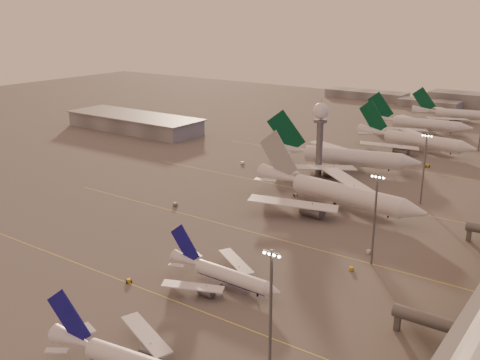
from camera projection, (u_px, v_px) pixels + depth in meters
The scene contains 21 objects.
ground at pixel (68, 287), 136.40m from camera, with size 700.00×700.00×0.00m, color #4D4B4B.
taxiway_markings at pixel (292, 241), 163.47m from camera, with size 180.00×185.25×0.02m.
hangar at pixel (134, 122), 310.64m from camera, with size 82.00×27.00×8.50m.
radar_tower at pixel (320, 125), 221.04m from camera, with size 6.40×6.40×31.10m.
mast_a at pixel (271, 308), 100.29m from camera, with size 3.60×0.56×25.00m.
mast_b at pixel (375, 215), 144.83m from camera, with size 3.60×0.56×25.00m.
mast_c at pixel (424, 166), 190.48m from camera, with size 3.60×0.56×25.00m.
distant_horizon at pixel (455, 100), 387.31m from camera, with size 165.00×37.50×9.00m.
narrowbody_mid at pixel (224, 276), 136.19m from camera, with size 33.38×26.66×13.05m.
widebody_white at pixel (336, 196), 189.67m from camera, with size 65.81×52.45×23.19m.
greentail_a at pixel (342, 160), 234.82m from camera, with size 64.15×51.20×23.72m.
greentail_b at pixel (414, 143), 266.09m from camera, with size 59.96×48.16×21.82m.
greentail_c at pixel (419, 126), 304.66m from camera, with size 56.90×45.75×20.68m.
greentail_d at pixel (458, 116), 333.64m from camera, with size 53.38×42.75×19.54m.
gsv_tug_mid at pixel (129, 281), 138.59m from camera, with size 3.65×3.34×0.90m.
gsv_truck_b at pixel (353, 267), 144.67m from camera, with size 5.23×2.89×2.00m.
gsv_truck_c at pixel (176, 203), 191.66m from camera, with size 6.54×3.93×2.49m.
gsv_catering_b at pixel (369, 247), 154.24m from camera, with size 5.42×3.92×4.07m.
gsv_tug_far at pixel (295, 195), 202.30m from camera, with size 3.60×3.57×0.91m.
gsv_truck_d at pixel (243, 161), 243.49m from camera, with size 2.71×6.21×2.44m.
gsv_tug_hangar at pixel (428, 166), 239.14m from camera, with size 4.22×3.19×1.07m.
Camera 1 is at (105.08, -75.90, 65.05)m, focal length 42.00 mm.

